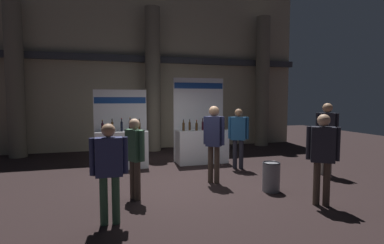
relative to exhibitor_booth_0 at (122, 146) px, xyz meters
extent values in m
plane|color=black|center=(1.31, -2.12, -0.61)|extent=(24.70, 24.70, 0.00)
cube|color=gray|center=(1.31, 3.18, 2.54)|extent=(12.35, 0.25, 6.29)
cube|color=#2D2D33|center=(1.31, 2.88, 2.85)|extent=(12.35, 0.20, 0.24)
cylinder|color=#665B4C|center=(-3.27, 2.53, 2.05)|extent=(0.56, 0.56, 5.31)
cylinder|color=#665B4C|center=(1.31, 2.53, 2.05)|extent=(0.56, 0.56, 5.31)
cylinder|color=#665B4C|center=(5.88, 2.53, 2.05)|extent=(0.56, 0.56, 5.31)
cube|color=white|center=(0.00, -0.04, -0.08)|extent=(1.43, 0.60, 1.05)
cube|color=white|center=(0.00, 0.30, 0.50)|extent=(1.51, 0.04, 2.22)
cube|color=navy|center=(0.00, 0.27, 1.31)|extent=(1.46, 0.01, 0.18)
cylinder|color=black|center=(-0.51, -0.01, 0.56)|extent=(0.07, 0.07, 0.23)
cylinder|color=black|center=(-0.51, -0.01, 0.71)|extent=(0.03, 0.03, 0.08)
cylinder|color=gold|center=(-0.51, -0.01, 0.76)|extent=(0.03, 0.03, 0.02)
cylinder|color=#472D14|center=(-0.25, 0.00, 0.57)|extent=(0.07, 0.07, 0.26)
cylinder|color=#472D14|center=(-0.25, 0.00, 0.74)|extent=(0.03, 0.03, 0.07)
cylinder|color=black|center=(-0.25, 0.00, 0.78)|extent=(0.03, 0.03, 0.02)
cylinder|color=black|center=(0.01, -0.10, 0.58)|extent=(0.06, 0.06, 0.27)
cylinder|color=black|center=(0.01, -0.10, 0.75)|extent=(0.03, 0.03, 0.08)
cylinder|color=red|center=(0.01, -0.10, 0.80)|extent=(0.03, 0.03, 0.02)
cylinder|color=black|center=(0.25, 0.02, 0.58)|extent=(0.07, 0.07, 0.28)
cylinder|color=black|center=(0.25, 0.02, 0.76)|extent=(0.03, 0.03, 0.08)
cylinder|color=gold|center=(0.25, 0.02, 0.81)|extent=(0.03, 0.03, 0.02)
cylinder|color=#472D14|center=(0.51, -0.02, 0.56)|extent=(0.07, 0.07, 0.23)
cylinder|color=#472D14|center=(0.51, -0.02, 0.72)|extent=(0.03, 0.03, 0.09)
cylinder|color=black|center=(0.51, -0.02, 0.77)|extent=(0.03, 0.03, 0.02)
cube|color=white|center=(2.39, -0.06, -0.10)|extent=(1.54, 0.60, 1.01)
cube|color=white|center=(2.39, 0.28, 0.69)|extent=(1.62, 0.04, 2.60)
cube|color=navy|center=(2.39, 0.26, 1.76)|extent=(1.57, 0.01, 0.18)
cylinder|color=#472D14|center=(1.80, -0.07, 0.52)|extent=(0.08, 0.08, 0.23)
cylinder|color=#472D14|center=(1.80, -0.07, 0.68)|extent=(0.03, 0.03, 0.08)
cylinder|color=black|center=(1.80, -0.07, 0.73)|extent=(0.03, 0.03, 0.02)
cylinder|color=#472D14|center=(2.00, -0.05, 0.53)|extent=(0.07, 0.07, 0.24)
cylinder|color=#472D14|center=(2.00, -0.05, 0.68)|extent=(0.03, 0.03, 0.07)
cylinder|color=black|center=(2.00, -0.05, 0.72)|extent=(0.03, 0.03, 0.02)
cylinder|color=#472D14|center=(2.18, -0.16, 0.51)|extent=(0.08, 0.08, 0.22)
cylinder|color=#472D14|center=(2.18, -0.16, 0.66)|extent=(0.03, 0.03, 0.08)
cylinder|color=red|center=(2.18, -0.16, 0.71)|extent=(0.03, 0.03, 0.02)
cylinder|color=black|center=(2.39, -0.12, 0.53)|extent=(0.06, 0.06, 0.26)
cylinder|color=black|center=(2.39, -0.12, 0.71)|extent=(0.03, 0.03, 0.09)
cylinder|color=black|center=(2.39, -0.12, 0.76)|extent=(0.03, 0.03, 0.02)
cylinder|color=black|center=(2.59, -0.10, 0.52)|extent=(0.08, 0.08, 0.23)
cylinder|color=black|center=(2.59, -0.10, 0.67)|extent=(0.03, 0.03, 0.07)
cylinder|color=red|center=(2.59, -0.10, 0.71)|extent=(0.03, 0.03, 0.02)
cylinder|color=#472D14|center=(2.78, -0.08, 0.54)|extent=(0.07, 0.07, 0.27)
cylinder|color=#472D14|center=(2.78, -0.08, 0.72)|extent=(0.03, 0.03, 0.09)
cylinder|color=red|center=(2.78, -0.08, 0.77)|extent=(0.03, 0.03, 0.02)
cylinder|color=#472D14|center=(2.96, -0.03, 0.52)|extent=(0.07, 0.07, 0.22)
cylinder|color=#472D14|center=(2.96, -0.03, 0.66)|extent=(0.03, 0.03, 0.06)
cylinder|color=red|center=(2.96, -0.03, 0.70)|extent=(0.03, 0.03, 0.02)
cylinder|color=slate|center=(2.92, -3.13, -0.31)|extent=(0.37, 0.37, 0.60)
torus|color=black|center=(2.92, -3.13, 0.00)|extent=(0.36, 0.36, 0.02)
cylinder|color=#33563D|center=(-0.48, -3.90, -0.23)|extent=(0.12, 0.12, 0.76)
cylinder|color=#33563D|center=(-0.30, -3.90, -0.23)|extent=(0.12, 0.12, 0.76)
cube|color=navy|center=(-0.39, -3.90, 0.46)|extent=(0.41, 0.21, 0.60)
sphere|color=tan|center=(-0.39, -3.90, 0.87)|extent=(0.21, 0.21, 0.21)
cylinder|color=navy|center=(-0.63, -3.90, 0.47)|extent=(0.08, 0.08, 0.57)
cylinder|color=navy|center=(-0.14, -3.90, 0.47)|extent=(0.08, 0.08, 0.57)
cylinder|color=#47382D|center=(0.14, -2.91, -0.23)|extent=(0.12, 0.12, 0.76)
cylinder|color=#47382D|center=(0.07, -2.78, -0.23)|extent=(0.12, 0.12, 0.76)
cube|color=#33563D|center=(0.10, -2.84, 0.46)|extent=(0.36, 0.42, 0.60)
sphere|color=tan|center=(0.10, -2.84, 0.87)|extent=(0.21, 0.21, 0.21)
cylinder|color=#33563D|center=(0.21, -3.04, 0.47)|extent=(0.08, 0.08, 0.57)
cylinder|color=#33563D|center=(0.00, -2.64, 0.47)|extent=(0.08, 0.08, 0.57)
cylinder|color=#23232D|center=(3.20, -1.11, -0.20)|extent=(0.12, 0.12, 0.81)
cylinder|color=#23232D|center=(3.05, -1.01, -0.20)|extent=(0.12, 0.12, 0.81)
cube|color=navy|center=(3.12, -1.06, 0.53)|extent=(0.45, 0.39, 0.64)
sphere|color=#8C6647|center=(3.12, -1.06, 0.96)|extent=(0.22, 0.22, 0.22)
cylinder|color=navy|center=(3.33, -1.19, 0.54)|extent=(0.08, 0.08, 0.61)
cylinder|color=navy|center=(2.91, -0.93, 0.54)|extent=(0.08, 0.08, 0.61)
cylinder|color=#47382D|center=(3.42, -4.19, -0.20)|extent=(0.12, 0.12, 0.81)
cylinder|color=#47382D|center=(3.28, -4.09, -0.20)|extent=(0.12, 0.12, 0.81)
cube|color=#23232D|center=(3.35, -4.14, 0.52)|extent=(0.47, 0.43, 0.64)
sphere|color=tan|center=(3.35, -4.14, 0.96)|extent=(0.22, 0.22, 0.22)
cylinder|color=#23232D|center=(3.55, -4.28, 0.54)|extent=(0.08, 0.08, 0.61)
cylinder|color=#23232D|center=(3.15, -4.00, 0.54)|extent=(0.08, 0.08, 0.61)
cylinder|color=#47382D|center=(2.03, -2.25, -0.17)|extent=(0.12, 0.12, 0.87)
cylinder|color=#47382D|center=(1.91, -2.16, -0.17)|extent=(0.12, 0.12, 0.87)
cube|color=navy|center=(1.97, -2.20, 0.60)|extent=(0.41, 0.40, 0.68)
sphere|color=tan|center=(1.97, -2.20, 1.07)|extent=(0.24, 0.24, 0.24)
cylinder|color=navy|center=(2.14, -2.33, 0.62)|extent=(0.08, 0.08, 0.65)
cylinder|color=navy|center=(1.80, -2.07, 0.62)|extent=(0.08, 0.08, 0.65)
cylinder|color=#ADA393|center=(4.94, -2.26, -0.16)|extent=(0.12, 0.12, 0.89)
cylinder|color=#ADA393|center=(5.07, -2.37, -0.16)|extent=(0.12, 0.12, 0.89)
cube|color=#23232D|center=(5.01, -2.31, 0.64)|extent=(0.43, 0.41, 0.71)
sphere|color=tan|center=(5.01, -2.31, 1.12)|extent=(0.25, 0.25, 0.25)
cylinder|color=#23232D|center=(4.83, -2.16, 0.65)|extent=(0.08, 0.08, 0.67)
cylinder|color=#23232D|center=(5.18, -2.46, 0.65)|extent=(0.08, 0.08, 0.67)
camera|label=1|loc=(-0.42, -8.58, 1.35)|focal=27.76mm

